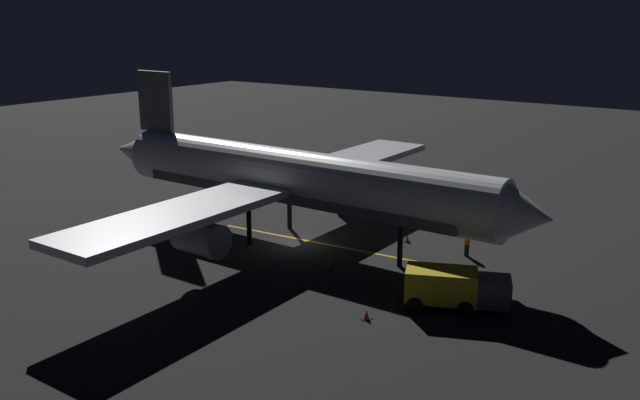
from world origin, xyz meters
The scene contains 9 objects.
ground_plane centered at (0.00, 0.00, -0.10)m, with size 180.00×180.00×0.20m, color black.
apron_guide_stripe centered at (-1.08, 4.00, 0.00)m, with size 0.24×21.98×0.01m, color gold.
airliner centered at (0.01, -0.60, 4.61)m, with size 36.47×37.16×11.57m.
baggage_truck centered at (3.96, 13.92, 1.17)m, with size 4.23×6.05×2.25m.
catering_truck centered at (-10.51, -2.88, 1.13)m, with size 5.53×4.96×2.16m.
ground_crew_worker centered at (-4.49, 11.06, 0.89)m, with size 0.40×0.40×1.74m.
traffic_cone_near_left centered at (-4.74, 6.35, 0.25)m, with size 0.50×0.50×0.55m.
traffic_cone_near_right centered at (7.99, 10.81, 0.25)m, with size 0.50×0.50×0.55m.
traffic_cone_under_wing centered at (3.00, 4.86, 0.25)m, with size 0.50×0.50×0.55m.
Camera 1 is at (36.64, 28.30, 15.79)m, focal length 38.01 mm.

